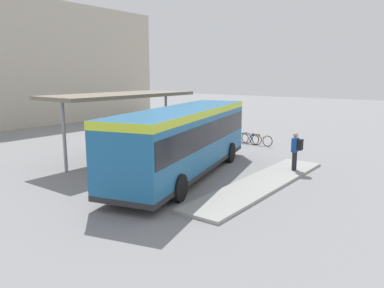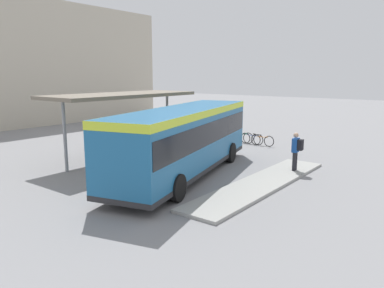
# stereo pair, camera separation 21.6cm
# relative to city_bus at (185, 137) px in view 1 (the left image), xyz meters

# --- Properties ---
(ground_plane) EXTENTS (120.00, 120.00, 0.00)m
(ground_plane) POSITION_rel_city_bus_xyz_m (-0.01, -0.00, -1.80)
(ground_plane) COLOR gray
(curb_island) EXTENTS (9.53, 1.80, 0.12)m
(curb_island) POSITION_rel_city_bus_xyz_m (0.80, -3.48, -1.74)
(curb_island) COLOR #9E9E99
(curb_island) RESTS_ON ground_plane
(city_bus) EXTENTS (11.13, 5.23, 3.08)m
(city_bus) POSITION_rel_city_bus_xyz_m (0.00, 0.00, 0.00)
(city_bus) COLOR #1E6093
(city_bus) RESTS_ON ground_plane
(pedestrian_waiting) EXTENTS (0.45, 0.48, 1.79)m
(pedestrian_waiting) POSITION_rel_city_bus_xyz_m (3.52, -3.84, -0.66)
(pedestrian_waiting) COLOR #232328
(pedestrian_waiting) RESTS_ON curb_island
(bicycle_orange) EXTENTS (0.48, 1.67, 0.72)m
(bicycle_orange) POSITION_rel_city_bus_xyz_m (8.70, 0.54, -1.44)
(bicycle_orange) COLOR black
(bicycle_orange) RESTS_ON ground_plane
(bicycle_blue) EXTENTS (0.48, 1.70, 0.73)m
(bicycle_blue) POSITION_rel_city_bus_xyz_m (8.77, 1.34, -1.43)
(bicycle_blue) COLOR black
(bicycle_blue) RESTS_ON ground_plane
(bicycle_green) EXTENTS (0.48, 1.78, 0.77)m
(bicycle_green) POSITION_rel_city_bus_xyz_m (8.79, 2.14, -1.42)
(bicycle_green) COLOR black
(bicycle_green) RESTS_ON ground_plane
(station_shelter) EXTENTS (8.56, 3.24, 3.56)m
(station_shelter) POSITION_rel_city_bus_xyz_m (0.75, 4.90, 1.60)
(station_shelter) COLOR #706656
(station_shelter) RESTS_ON ground_plane
(potted_planter_near_shelter) EXTENTS (1.02, 1.02, 1.48)m
(potted_planter_near_shelter) POSITION_rel_city_bus_xyz_m (1.25, 2.60, -1.04)
(potted_planter_near_shelter) COLOR slate
(potted_planter_near_shelter) RESTS_ON ground_plane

